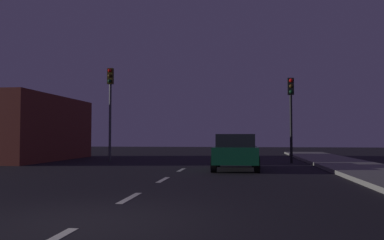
{
  "coord_description": "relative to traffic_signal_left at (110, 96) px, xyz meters",
  "views": [
    {
      "loc": [
        2.57,
        -6.16,
        1.41
      ],
      "look_at": [
        -0.21,
        15.36,
        2.33
      ],
      "focal_mm": 36.58,
      "sensor_mm": 36.0,
      "label": 1
    }
  ],
  "objects": [
    {
      "name": "ground_plane",
      "position": [
        4.86,
        -8.11,
        -3.68
      ],
      "size": [
        80.0,
        80.0,
        0.0
      ],
      "primitive_type": "plane",
      "color": "black"
    },
    {
      "name": "lane_stripe_second",
      "position": [
        4.86,
        -12.51,
        -3.68
      ],
      "size": [
        0.16,
        1.6,
        0.01
      ],
      "primitive_type": "cube",
      "color": "silver",
      "rests_on": "ground_plane"
    },
    {
      "name": "lane_stripe_third",
      "position": [
        4.86,
        -8.71,
        -3.68
      ],
      "size": [
        0.16,
        1.6,
        0.01
      ],
      "primitive_type": "cube",
      "color": "silver",
      "rests_on": "ground_plane"
    },
    {
      "name": "lane_stripe_fourth",
      "position": [
        4.86,
        -4.91,
        -3.68
      ],
      "size": [
        0.16,
        1.6,
        0.01
      ],
      "primitive_type": "cube",
      "color": "silver",
      "rests_on": "ground_plane"
    },
    {
      "name": "traffic_signal_left",
      "position": [
        0.0,
        0.0,
        0.0
      ],
      "size": [
        0.32,
        0.38,
        5.29
      ],
      "color": "#4C4C51",
      "rests_on": "ground_plane"
    },
    {
      "name": "traffic_signal_right",
      "position": [
        10.0,
        -0.0,
        -0.48
      ],
      "size": [
        0.32,
        0.38,
        4.54
      ],
      "color": "black",
      "rests_on": "ground_plane"
    },
    {
      "name": "car_stopped_ahead",
      "position": [
        7.13,
        -4.53,
        -2.91
      ],
      "size": [
        1.92,
        4.02,
        1.51
      ],
      "color": "#0F4C2D",
      "rests_on": "ground_plane"
    },
    {
      "name": "storefront_left",
      "position": [
        -6.06,
        0.68,
        -1.79
      ],
      "size": [
        5.84,
        8.91,
        3.79
      ],
      "primitive_type": "cube",
      "color": "maroon",
      "rests_on": "ground_plane"
    }
  ]
}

